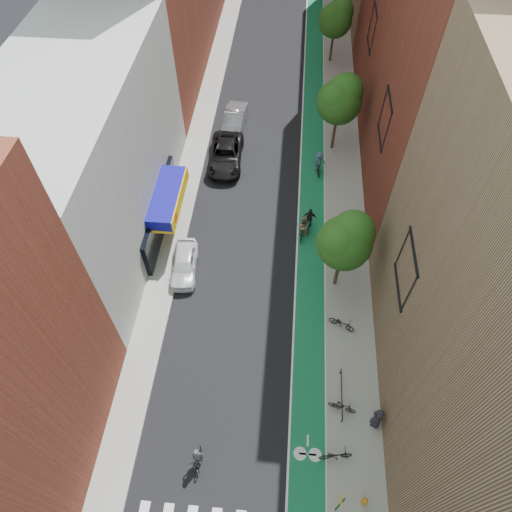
% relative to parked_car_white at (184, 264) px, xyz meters
% --- Properties ---
extents(ground, '(160.00, 160.00, 0.00)m').
position_rel_parked_car_white_xyz_m(ground, '(4.60, -10.31, -0.71)').
color(ground, black).
rests_on(ground, ground).
extents(bike_lane, '(2.00, 68.00, 0.01)m').
position_rel_parked_car_white_xyz_m(bike_lane, '(8.60, 15.69, -0.70)').
color(bike_lane, '#126845').
rests_on(bike_lane, ground).
extents(sidewalk_left, '(2.00, 68.00, 0.15)m').
position_rel_parked_car_white_xyz_m(sidewalk_left, '(-1.40, 15.69, -0.63)').
color(sidewalk_left, gray).
rests_on(sidewalk_left, ground).
extents(sidewalk_right, '(3.00, 68.00, 0.15)m').
position_rel_parked_car_white_xyz_m(sidewalk_right, '(11.10, 15.69, -0.63)').
color(sidewalk_right, gray).
rests_on(sidewalk_right, ground).
extents(building_left_white, '(8.00, 20.00, 12.00)m').
position_rel_parked_car_white_xyz_m(building_left_white, '(-6.40, 3.69, 5.29)').
color(building_left_white, silver).
rests_on(building_left_white, ground).
extents(building_right_mid_red, '(8.00, 28.00, 22.00)m').
position_rel_parked_car_white_xyz_m(building_right_mid_red, '(16.60, 15.69, 10.29)').
color(building_right_mid_red, maroon).
rests_on(building_right_mid_red, ground).
extents(tree_near, '(3.40, 3.36, 6.42)m').
position_rel_parked_car_white_xyz_m(tree_near, '(10.25, -0.29, 3.95)').
color(tree_near, '#332619').
rests_on(tree_near, ground).
extents(tree_mid, '(3.55, 3.53, 6.74)m').
position_rel_parked_car_white_xyz_m(tree_mid, '(10.25, 13.71, 4.18)').
color(tree_mid, '#332619').
rests_on(tree_mid, ground).
extents(tree_far, '(3.30, 3.25, 6.21)m').
position_rel_parked_car_white_xyz_m(tree_far, '(10.25, 27.71, 3.79)').
color(tree_far, '#332619').
rests_on(tree_far, ground).
extents(sign_pole, '(0.13, 0.71, 3.00)m').
position_rel_parked_car_white_xyz_m(sign_pole, '(9.98, -13.81, 1.13)').
color(sign_pole, '#194C26').
rests_on(sign_pole, sidewalk_right).
extents(parked_car_white, '(2.02, 4.28, 1.41)m').
position_rel_parked_car_white_xyz_m(parked_car_white, '(0.00, 0.00, 0.00)').
color(parked_car_white, white).
rests_on(parked_car_white, ground).
extents(parked_car_black, '(2.83, 5.82, 1.60)m').
position_rel_parked_car_white_xyz_m(parked_car_black, '(1.41, 11.22, 0.09)').
color(parked_car_black, black).
rests_on(parked_car_black, ground).
extents(parked_car_silver, '(2.08, 5.06, 1.63)m').
position_rel_parked_car_white_xyz_m(parked_car_silver, '(1.60, 15.78, 0.11)').
color(parked_car_silver, gray).
rests_on(parked_car_silver, ground).
extents(cyclist_lead, '(0.64, 1.62, 2.00)m').
position_rel_parked_car_white_xyz_m(cyclist_lead, '(2.95, -12.19, -0.03)').
color(cyclist_lead, black).
rests_on(cyclist_lead, ground).
extents(cyclist_lane_near, '(0.90, 1.56, 2.04)m').
position_rel_parked_car_white_xyz_m(cyclist_lane_near, '(7.91, 3.65, 0.19)').
color(cyclist_lane_near, black).
rests_on(cyclist_lane_near, ground).
extents(cyclist_lane_mid, '(0.99, 1.74, 1.98)m').
position_rel_parked_car_white_xyz_m(cyclist_lane_mid, '(8.38, 4.49, 0.03)').
color(cyclist_lane_mid, black).
rests_on(cyclist_lane_mid, ground).
extents(cyclist_lane_far, '(1.14, 1.69, 2.02)m').
position_rel_parked_car_white_xyz_m(cyclist_lane_far, '(9.02, 10.62, 0.20)').
color(cyclist_lane_far, black).
rests_on(cyclist_lane_far, ground).
extents(parked_bike_near, '(1.84, 0.91, 0.92)m').
position_rel_parked_car_white_xyz_m(parked_bike_near, '(10.00, -11.39, -0.10)').
color(parked_bike_near, black).
rests_on(parked_bike_near, sidewalk_right).
extents(parked_bike_mid, '(1.63, 0.80, 0.95)m').
position_rel_parked_car_white_xyz_m(parked_bike_mid, '(10.41, -8.83, -0.08)').
color(parked_bike_mid, black).
rests_on(parked_bike_mid, sidewalk_right).
extents(parked_bike_far, '(1.78, 1.23, 0.88)m').
position_rel_parked_car_white_xyz_m(parked_bike_far, '(10.53, -3.60, -0.12)').
color(parked_bike_far, black).
rests_on(parked_bike_far, sidewalk_right).
extents(pedestrian, '(0.67, 0.92, 1.74)m').
position_rel_parked_car_white_xyz_m(pedestrian, '(12.20, -9.41, 0.31)').
color(pedestrian, '#222129').
rests_on(pedestrian, sidewalk_right).
extents(fire_hydrant, '(0.27, 0.27, 0.77)m').
position_rel_parked_car_white_xyz_m(fire_hydrant, '(11.37, -13.40, -0.15)').
color(fire_hydrant, orange).
rests_on(fire_hydrant, sidewalk_right).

